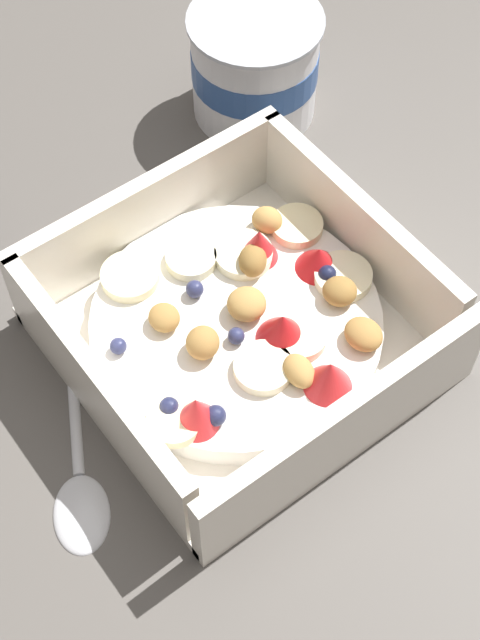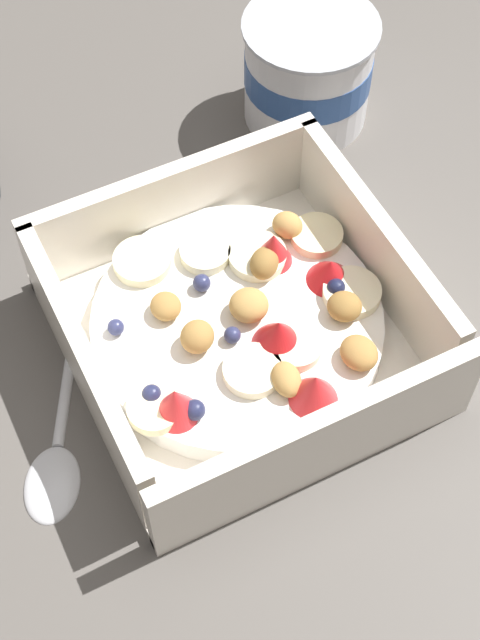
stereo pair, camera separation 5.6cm
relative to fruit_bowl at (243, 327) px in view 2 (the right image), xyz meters
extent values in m
plane|color=#56514C|center=(-0.01, 0.00, -0.02)|extent=(2.40, 2.40, 0.00)
cube|color=white|center=(0.00, 0.00, -0.02)|extent=(0.20, 0.20, 0.01)
cube|color=white|center=(0.00, -0.09, 0.01)|extent=(0.20, 0.01, 0.07)
cube|color=white|center=(0.00, 0.10, 0.01)|extent=(0.20, 0.01, 0.07)
cube|color=white|center=(-0.10, 0.00, 0.01)|extent=(0.01, 0.18, 0.07)
cube|color=white|center=(0.09, 0.00, 0.01)|extent=(0.01, 0.18, 0.07)
cylinder|color=white|center=(0.00, 0.00, 0.00)|extent=(0.18, 0.18, 0.02)
cylinder|color=#F7EFC6|center=(0.02, -0.03, 0.01)|extent=(0.04, 0.04, 0.01)
cylinder|color=#F7EFC6|center=(-0.01, -0.03, 0.01)|extent=(0.05, 0.05, 0.01)
cylinder|color=#F7EFC6|center=(0.00, 0.06, 0.01)|extent=(0.04, 0.04, 0.01)
cylinder|color=#F4EAB7|center=(-0.07, -0.03, 0.01)|extent=(0.04, 0.04, 0.01)
cylinder|color=#F4EAB7|center=(0.07, 0.04, 0.01)|extent=(0.05, 0.05, 0.01)
cylinder|color=#F7EFC6|center=(0.07, -0.01, 0.01)|extent=(0.05, 0.05, 0.01)
cylinder|color=#F4EAB7|center=(-0.04, 0.07, 0.01)|extent=(0.04, 0.04, 0.01)
cylinder|color=#F7EFC6|center=(0.03, 0.04, 0.01)|extent=(0.05, 0.05, 0.01)
cone|color=red|center=(0.01, -0.02, 0.02)|extent=(0.04, 0.04, 0.02)
cone|color=red|center=(-0.06, -0.04, 0.02)|extent=(0.03, 0.03, 0.03)
cone|color=red|center=(0.04, 0.03, 0.02)|extent=(0.03, 0.03, 0.02)
cone|color=red|center=(0.06, 0.00, 0.01)|extent=(0.04, 0.04, 0.02)
cone|color=red|center=(0.01, -0.06, 0.02)|extent=(0.03, 0.03, 0.02)
sphere|color=navy|center=(0.06, 0.01, 0.01)|extent=(0.01, 0.01, 0.01)
sphere|color=navy|center=(-0.01, 0.03, 0.01)|extent=(0.01, 0.01, 0.01)
sphere|color=#23284C|center=(-0.05, -0.04, 0.01)|extent=(0.01, 0.01, 0.01)
sphere|color=navy|center=(0.01, -0.03, 0.01)|extent=(0.01, 0.01, 0.01)
sphere|color=#23284C|center=(-0.07, -0.02, 0.01)|extent=(0.01, 0.01, 0.01)
sphere|color=navy|center=(-0.07, 0.03, 0.01)|extent=(0.01, 0.01, 0.01)
sphere|color=#191E3D|center=(0.06, -0.01, 0.01)|extent=(0.01, 0.01, 0.01)
sphere|color=navy|center=(-0.01, -0.01, 0.01)|extent=(0.01, 0.01, 0.01)
ellipsoid|color=olive|center=(0.06, -0.02, 0.01)|extent=(0.03, 0.03, 0.01)
ellipsoid|color=#AD7F42|center=(-0.04, 0.03, 0.01)|extent=(0.02, 0.02, 0.01)
ellipsoid|color=#AD7F42|center=(0.05, -0.05, 0.01)|extent=(0.02, 0.02, 0.01)
ellipsoid|color=#AD7F42|center=(-0.03, 0.00, 0.01)|extent=(0.03, 0.03, 0.02)
ellipsoid|color=tan|center=(0.06, 0.05, 0.01)|extent=(0.02, 0.03, 0.02)
ellipsoid|color=tan|center=(0.00, -0.05, 0.01)|extent=(0.02, 0.03, 0.01)
ellipsoid|color=tan|center=(0.01, 0.00, 0.01)|extent=(0.03, 0.03, 0.02)
ellipsoid|color=olive|center=(0.03, 0.03, 0.01)|extent=(0.03, 0.03, 0.02)
ellipsoid|color=silver|center=(-0.14, -0.03, -0.02)|extent=(0.05, 0.06, 0.01)
cylinder|color=silver|center=(-0.10, 0.04, -0.02)|extent=(0.07, 0.11, 0.01)
cylinder|color=white|center=(0.13, 0.16, 0.02)|extent=(0.09, 0.09, 0.08)
cylinder|color=#2D5193|center=(0.13, 0.16, 0.02)|extent=(0.09, 0.09, 0.02)
cylinder|color=#B7BCC6|center=(0.13, 0.16, 0.06)|extent=(0.09, 0.09, 0.00)
camera|label=1|loc=(-0.19, -0.25, 0.48)|focal=53.07mm
camera|label=2|loc=(-0.14, -0.28, 0.48)|focal=53.07mm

